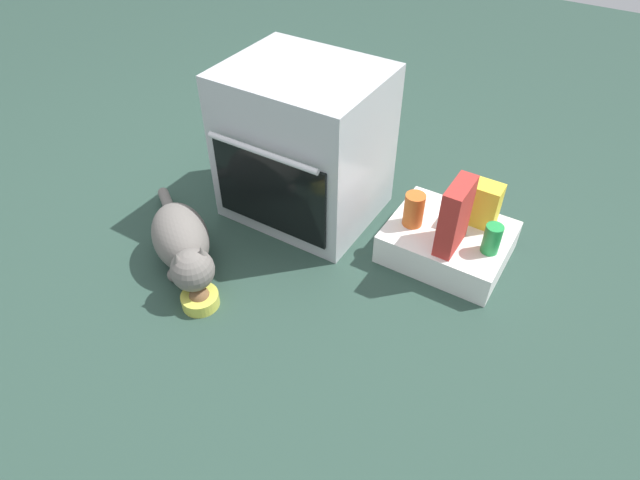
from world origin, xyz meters
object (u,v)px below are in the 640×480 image
(food_bowl, at_px, (200,299))
(cereal_box, at_px, (455,216))
(sauce_jar, at_px, (414,210))
(soda_can, at_px, (492,239))
(snack_bag, at_px, (484,204))
(cat, at_px, (182,242))
(oven, at_px, (304,145))
(pantry_cabinet, at_px, (447,242))

(food_bowl, relative_size, cereal_box, 0.50)
(sauce_jar, bearing_deg, food_bowl, -127.18)
(cereal_box, height_order, soda_can, cereal_box)
(cereal_box, height_order, snack_bag, cereal_box)
(cat, distance_m, sauce_jar, 0.91)
(food_bowl, distance_m, soda_can, 1.11)
(oven, distance_m, food_bowl, 0.76)
(cereal_box, bearing_deg, food_bowl, -137.02)
(food_bowl, bearing_deg, soda_can, 39.73)
(pantry_cabinet, xyz_separation_m, soda_can, (0.17, -0.04, 0.13))
(pantry_cabinet, bearing_deg, snack_bag, 52.33)
(snack_bag, bearing_deg, pantry_cabinet, -127.67)
(sauce_jar, bearing_deg, snack_bag, 33.71)
(oven, relative_size, cat, 1.02)
(cereal_box, bearing_deg, sauce_jar, 166.57)
(cereal_box, xyz_separation_m, snack_bag, (0.05, 0.19, -0.05))
(oven, xyz_separation_m, cat, (-0.20, -0.57, -0.20))
(snack_bag, bearing_deg, soda_can, -58.73)
(pantry_cabinet, xyz_separation_m, food_bowl, (-0.67, -0.74, -0.03))
(oven, distance_m, sauce_jar, 0.53)
(oven, xyz_separation_m, sauce_jar, (0.51, -0.01, -0.12))
(pantry_cabinet, xyz_separation_m, cereal_box, (0.03, -0.09, 0.21))
(oven, relative_size, food_bowl, 4.67)
(soda_can, bearing_deg, pantry_cabinet, 166.82)
(food_bowl, distance_m, cat, 0.24)
(oven, distance_m, snack_bag, 0.76)
(food_bowl, xyz_separation_m, cereal_box, (0.70, 0.65, 0.24))
(cereal_box, bearing_deg, snack_bag, 74.74)
(oven, height_order, snack_bag, oven)
(food_bowl, bearing_deg, snack_bag, 48.30)
(snack_bag, distance_m, soda_can, 0.17)
(pantry_cabinet, bearing_deg, soda_can, -13.18)
(pantry_cabinet, height_order, food_bowl, pantry_cabinet)
(food_bowl, xyz_separation_m, sauce_jar, (0.53, 0.69, 0.17))
(cat, xyz_separation_m, sauce_jar, (0.71, 0.56, 0.08))
(cereal_box, xyz_separation_m, soda_can, (0.14, 0.05, -0.08))
(pantry_cabinet, relative_size, cat, 0.73)
(pantry_cabinet, bearing_deg, oven, -176.71)
(food_bowl, relative_size, soda_can, 1.16)
(pantry_cabinet, distance_m, sauce_jar, 0.20)
(food_bowl, distance_m, cereal_box, 0.99)
(cereal_box, bearing_deg, pantry_cabinet, 108.65)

